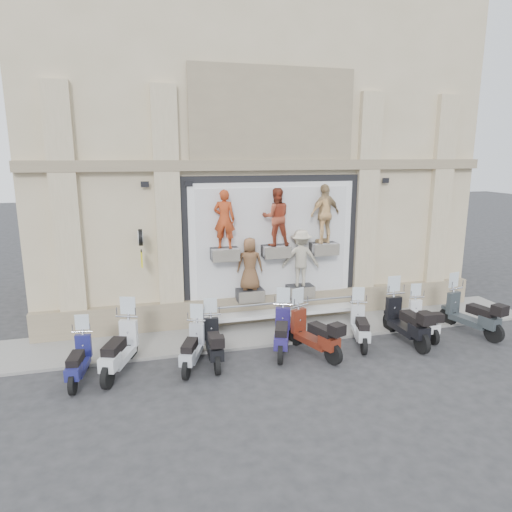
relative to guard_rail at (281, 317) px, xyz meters
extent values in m
plane|color=#2A2A2C|center=(0.00, -2.00, -0.47)|extent=(90.00, 90.00, 0.00)
cube|color=gray|center=(0.00, 0.10, -0.43)|extent=(16.00, 2.20, 0.08)
cube|color=black|center=(0.00, 0.96, 1.93)|extent=(5.60, 0.10, 4.30)
cube|color=white|center=(0.00, 0.90, 1.93)|extent=(5.10, 0.06, 3.90)
cube|color=white|center=(0.00, 0.86, 1.93)|extent=(4.70, 0.04, 3.60)
cube|color=white|center=(0.00, 0.55, -0.05)|extent=(5.10, 0.75, 0.10)
cube|color=#28282B|center=(-1.55, 0.59, 1.86)|extent=(0.80, 0.50, 0.35)
imported|color=#C2421C|center=(-1.55, 0.59, 2.88)|extent=(0.72, 0.59, 1.69)
cube|color=#28282B|center=(0.00, 0.59, 1.86)|extent=(0.80, 0.50, 0.35)
imported|color=brown|center=(0.00, 0.59, 2.89)|extent=(0.91, 0.75, 1.70)
cube|color=#28282B|center=(1.55, 0.59, 1.86)|extent=(0.80, 0.50, 0.35)
imported|color=tan|center=(1.55, 0.59, 2.93)|extent=(1.13, 0.72, 1.79)
cube|color=#28282B|center=(-0.80, 0.59, 0.56)|extent=(0.80, 0.50, 0.35)
imported|color=brown|center=(-0.80, 0.59, 1.52)|extent=(0.85, 0.65, 1.57)
cube|color=#28282B|center=(0.80, 0.59, 0.56)|extent=(0.80, 0.50, 0.35)
imported|color=#C1B79C|center=(0.80, 0.59, 1.61)|extent=(1.25, 0.90, 1.74)
cube|color=black|center=(-3.90, 0.72, 2.49)|extent=(0.06, 0.56, 0.06)
cylinder|color=black|center=(-3.90, 0.45, 2.49)|extent=(0.10, 0.46, 0.46)
cube|color=yellow|center=(-3.90, 0.45, 1.89)|extent=(0.04, 0.50, 0.38)
camera|label=1|loc=(-4.02, -12.13, 4.69)|focal=32.00mm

